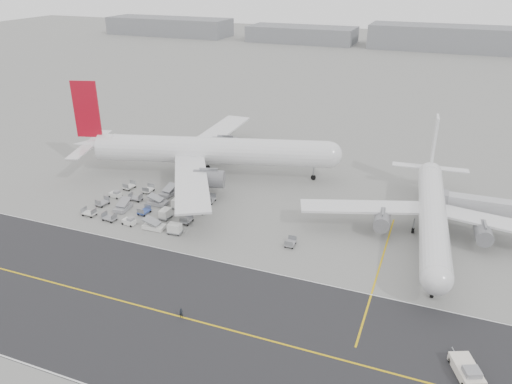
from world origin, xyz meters
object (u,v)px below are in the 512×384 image
at_px(jet_bridge, 484,207).
at_px(airliner_a, 205,150).
at_px(airliner_b, 432,212).
at_px(ground_crew_a, 181,313).
at_px(pushback_tug, 467,371).

bearing_deg(jet_bridge, airliner_a, 175.82).
bearing_deg(airliner_b, ground_crew_a, -134.80).
relative_size(airliner_b, jet_bridge, 3.15).
bearing_deg(airliner_b, pushback_tug, -84.02).
bearing_deg(ground_crew_a, pushback_tug, -15.29).
distance_m(pushback_tug, ground_crew_a, 39.42).
bearing_deg(pushback_tug, ground_crew_a, 161.10).
distance_m(airliner_b, ground_crew_a, 50.72).
xyz_separation_m(pushback_tug, jet_bridge, (2.28, 43.73, 3.39)).
relative_size(airliner_a, airliner_b, 1.27).
distance_m(airliner_a, jet_bridge, 62.60).
xyz_separation_m(airliner_b, jet_bridge, (9.28, 7.93, -0.81)).
distance_m(airliner_b, jet_bridge, 12.23).
xyz_separation_m(pushback_tug, ground_crew_a, (-39.30, -3.08, -0.06)).
distance_m(pushback_tug, jet_bridge, 43.92).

